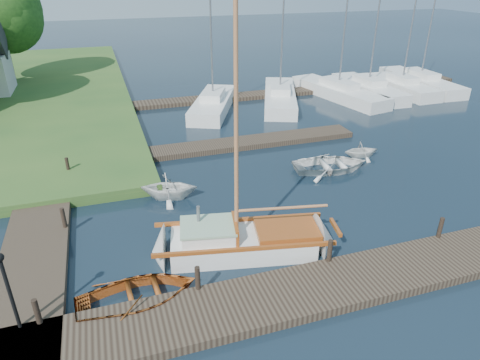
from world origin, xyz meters
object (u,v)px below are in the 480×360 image
object	(u,v)px
tender_c	(331,163)
tender_d	(362,149)
mooring_post_3	(440,228)
dinghy	(138,292)
tender_b	(169,185)
sailboat	(247,243)
marina_boat_7	(420,81)
marina_boat_4	(338,91)
marina_boat_5	(368,87)
mooring_post_5	(68,166)
mooring_post_1	(198,278)
lamp_post	(6,281)
mooring_post_4	(64,218)
marina_boat_6	(402,85)
mooring_post_0	(37,311)
marina_boat_3	(280,95)
marina_boat_1	(213,103)
mooring_post_2	(330,251)

from	to	relation	value
tender_c	tender_d	distance (m)	2.54
mooring_post_3	dinghy	xyz separation A→B (m)	(-10.78, 0.30, -0.33)
tender_b	tender_d	xyz separation A→B (m)	(10.56, 1.34, -0.15)
sailboat	marina_boat_7	size ratio (longest dim) A/B	0.86
marina_boat_4	marina_boat_5	world-z (taller)	marina_boat_5
tender_b	marina_boat_7	world-z (taller)	marina_boat_7
mooring_post_5	marina_boat_5	bearing A→B (deg)	21.65
tender_d	marina_boat_7	xyz separation A→B (m)	(13.16, 11.65, 0.08)
mooring_post_1	lamp_post	size ratio (longest dim) A/B	0.33
mooring_post_3	tender_b	xyz separation A→B (m)	(-8.76, 6.57, -0.05)
lamp_post	marina_boat_5	xyz separation A→B (m)	(23.42, 18.90, -1.29)
sailboat	mooring_post_4	bearing A→B (deg)	163.79
marina_boat_6	dinghy	bearing A→B (deg)	127.90
mooring_post_1	tender_d	xyz separation A→B (m)	(10.80, 7.91, -0.21)
lamp_post	sailboat	size ratio (longest dim) A/B	0.25
mooring_post_0	sailboat	distance (m)	6.94
tender_b	marina_boat_5	bearing A→B (deg)	-38.38
tender_c	marina_boat_3	bearing A→B (deg)	-3.14
mooring_post_1	mooring_post_5	size ratio (longest dim) A/B	1.00
mooring_post_0	marina_boat_7	bearing A→B (deg)	34.49
marina_boat_5	marina_boat_6	xyz separation A→B (m)	(2.97, -0.28, -0.00)
mooring_post_0	marina_boat_5	bearing A→B (deg)	39.51
tender_d	dinghy	bearing A→B (deg)	127.29
tender_c	marina_boat_4	xyz separation A→B (m)	(7.18, 11.79, 0.17)
dinghy	marina_boat_4	size ratio (longest dim) A/B	0.37
mooring_post_4	lamp_post	bearing A→B (deg)	-101.31
marina_boat_5	marina_boat_6	world-z (taller)	marina_boat_5
mooring_post_0	marina_boat_1	xyz separation A→B (m)	(9.97, 18.63, -0.13)
tender_d	marina_boat_1	world-z (taller)	marina_boat_1
mooring_post_3	marina_boat_4	bearing A→B (deg)	70.57
mooring_post_5	tender_b	bearing A→B (deg)	-38.97
mooring_post_5	mooring_post_3	bearing A→B (deg)	-37.57
mooring_post_2	marina_boat_6	distance (m)	25.14
marina_boat_1	marina_boat_5	distance (m)	12.96
sailboat	marina_boat_5	xyz separation A→B (m)	(16.23, 17.12, 0.23)
marina_boat_1	marina_boat_3	size ratio (longest dim) A/B	0.93
tender_b	marina_boat_1	bearing A→B (deg)	-5.97
mooring_post_2	tender_b	distance (m)	7.83
dinghy	tender_b	distance (m)	6.59
dinghy	mooring_post_2	bearing A→B (deg)	-97.02
mooring_post_1	tender_b	size ratio (longest dim) A/B	0.33
lamp_post	marina_boat_6	size ratio (longest dim) A/B	0.22
marina_boat_1	marina_boat_6	xyz separation A→B (m)	(15.92, -0.00, 0.01)
marina_boat_3	marina_boat_4	world-z (taller)	marina_boat_3
dinghy	tender_c	world-z (taller)	tender_c
marina_boat_1	tender_c	bearing A→B (deg)	-140.99
sailboat	tender_c	world-z (taller)	sailboat
mooring_post_0	marina_boat_6	xyz separation A→B (m)	(25.89, 18.62, -0.12)
mooring_post_0	marina_boat_1	bearing A→B (deg)	61.84
lamp_post	tender_b	bearing A→B (deg)	51.41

